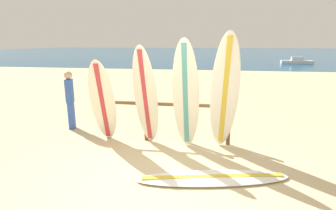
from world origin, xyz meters
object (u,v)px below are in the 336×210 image
Objects in this scene: surfboard_leaning_center_left at (186,96)px; surfboard_rack at (166,114)px; surfboard_leaning_far_left at (103,102)px; surfboard_leaning_center at (225,93)px; beachgoer_standing at (70,98)px; small_boat_offshore at (297,61)px; surfboard_lying_on_sand at (213,178)px; surfboard_leaning_left at (146,97)px.

surfboard_rack is at bearing 140.58° from surfboard_leaning_center_left.
surfboard_leaning_center_left is at bearing -39.42° from surfboard_rack.
surfboard_leaning_center is at bearing 1.13° from surfboard_leaning_far_left.
surfboard_leaning_far_left is 0.82× the size of surfboard_leaning_center_left.
surfboard_leaning_center_left is 1.53× the size of beachgoer_standing.
surfboard_leaning_center is 0.78× the size of small_boat_offshore.
surfboard_leaning_center reaches higher than beachgoer_standing.
surfboard_leaning_center_left is at bearing 115.56° from surfboard_lying_on_sand.
small_boat_offshore is (8.71, 24.24, -0.99)m from surfboard_leaning_center.
small_boat_offshore is (11.32, 24.29, -0.71)m from surfboard_leaning_far_left.
surfboard_leaning_center_left reaches higher than small_boat_offshore.
surfboard_rack is 2.05m from surfboard_lying_on_sand.
surfboard_leaning_center_left is 0.80m from surfboard_leaning_center.
surfboard_rack is at bearing 15.64° from surfboard_leaning_far_left.
surfboard_leaning_center_left reaches higher than surfboard_rack.
surfboard_leaning_left is 0.94× the size of surfboard_leaning_center_left.
beachgoer_standing is (-1.28, 0.89, -0.12)m from surfboard_leaning_far_left.
surfboard_leaning_far_left is at bearing -114.99° from small_boat_offshore.
surfboard_leaning_left is 0.84× the size of surfboard_lying_on_sand.
surfboard_rack is at bearing 38.83° from surfboard_leaning_left.
surfboard_leaning_center reaches higher than small_boat_offshore.
surfboard_leaning_far_left is (-1.35, -0.38, 0.32)m from surfboard_rack.
surfboard_leaning_center_left is 3.26m from beachgoer_standing.
surfboard_leaning_left is at bearing -141.17° from surfboard_rack.
surfboard_rack is 0.82m from surfboard_leaning_center_left.
surfboard_leaning_far_left reaches higher than small_boat_offshore.
surfboard_rack is 1.51× the size of surfboard_leaning_far_left.
surfboard_leaning_center_left is 0.74× the size of small_boat_offshore.
surfboard_leaning_center is at bearing -0.38° from surfboard_leaning_left.
surfboard_leaning_left is at bearing 179.62° from surfboard_leaning_center.
surfboard_leaning_center_left reaches higher than surfboard_lying_on_sand.
beachgoer_standing is (-3.11, 0.91, -0.33)m from surfboard_leaning_center_left.
surfboard_leaning_center is (2.62, 0.05, 0.27)m from surfboard_leaning_far_left.
surfboard_leaning_left is 2.40m from beachgoer_standing.
surfboard_leaning_center_left reaches higher than surfboard_leaning_far_left.
surfboard_rack is 1.90× the size of beachgoer_standing.
surfboard_rack is 1.43m from surfboard_leaning_far_left.
beachgoer_standing reaches higher than surfboard_lying_on_sand.
surfboard_lying_on_sand is at bearing -27.41° from surfboard_leaning_far_left.
surfboard_leaning_center is (1.66, -0.01, 0.13)m from surfboard_leaning_left.
surfboard_leaning_center_left is (0.48, -0.40, 0.53)m from surfboard_rack.
beachgoer_standing is at bearing 168.96° from surfboard_rack.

